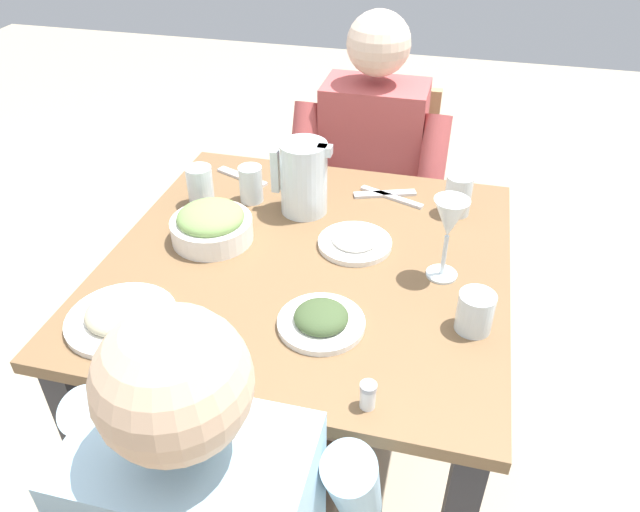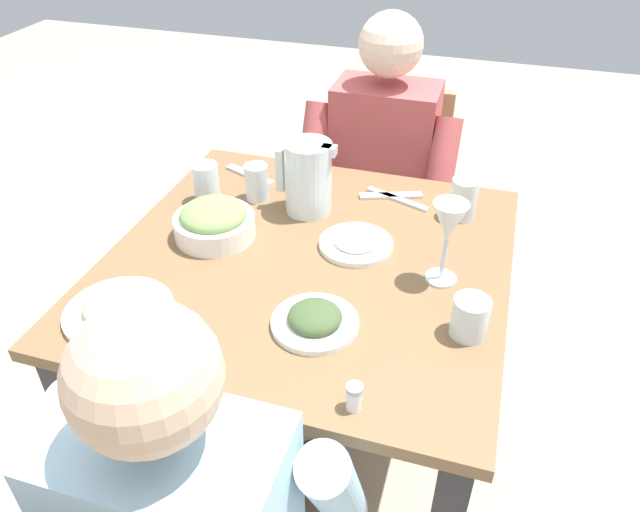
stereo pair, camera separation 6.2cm
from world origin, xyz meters
name	(u,v)px [view 2 (the right image)]	position (x,y,z in m)	size (l,w,h in m)	color
ground_plane	(310,457)	(0.00, 0.00, 0.00)	(8.00, 8.00, 0.00)	tan
dining_table	(308,299)	(0.00, 0.00, 0.63)	(0.92, 0.92, 0.76)	brown
chair_near	(386,198)	(-0.04, -0.79, 0.48)	(0.40, 0.40, 0.86)	tan
diner_near	(376,189)	(-0.04, -0.59, 0.63)	(0.48, 0.53, 1.16)	#B24C4C
water_pitcher	(308,177)	(0.06, -0.20, 0.85)	(0.16, 0.12, 0.19)	silver
salad_bowl	(214,221)	(0.24, -0.02, 0.80)	(0.20, 0.20, 0.09)	white
plate_yoghurt	(356,242)	(-0.10, -0.08, 0.77)	(0.18, 0.18, 0.04)	white
plate_beans	(118,308)	(0.31, 0.31, 0.78)	(0.22, 0.22, 0.05)	white
plate_dolmas	(315,320)	(-0.09, 0.22, 0.77)	(0.18, 0.18, 0.05)	white
water_glass_far_right	(206,183)	(0.33, -0.17, 0.81)	(0.07, 0.07, 0.11)	silver
water_glass_center	(463,199)	(-0.32, -0.29, 0.81)	(0.07, 0.07, 0.11)	silver
water_glass_by_pitcher	(470,317)	(-0.38, 0.15, 0.80)	(0.07, 0.07, 0.09)	silver
water_glass_near_right	(257,182)	(0.21, -0.22, 0.81)	(0.06, 0.06, 0.10)	silver
wine_glass	(448,226)	(-0.31, -0.01, 0.90)	(0.08, 0.08, 0.20)	silver
salt_shaker	(354,397)	(-0.22, 0.40, 0.79)	(0.03, 0.03, 0.05)	white
fork_near	(250,175)	(0.28, -0.33, 0.76)	(0.17, 0.03, 0.01)	silver
knife_near	(397,199)	(-0.15, -0.32, 0.76)	(0.18, 0.02, 0.01)	silver
fork_far	(391,196)	(-0.13, -0.33, 0.76)	(0.17, 0.03, 0.01)	silver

